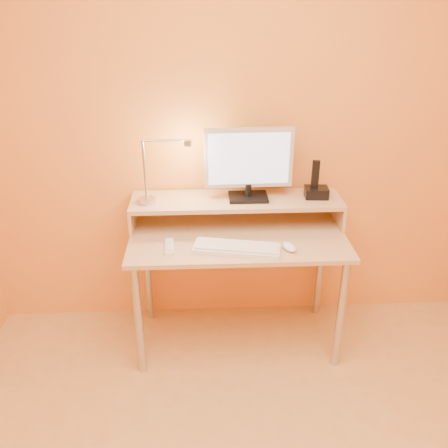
{
  "coord_description": "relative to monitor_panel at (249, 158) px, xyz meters",
  "views": [
    {
      "loc": [
        -0.19,
        -1.2,
        1.96
      ],
      "look_at": [
        -0.08,
        1.13,
        0.82
      ],
      "focal_mm": 38.8,
      "sensor_mm": 36.0,
      "label": 1
    }
  ],
  "objects": [
    {
      "name": "keyboard",
      "position": [
        -0.09,
        -0.33,
        -0.39
      ],
      "size": [
        0.47,
        0.23,
        0.02
      ],
      "primitive_type": "cube",
      "rotation": [
        0.0,
        0.0,
        -0.2
      ],
      "color": "white",
      "rests_on": "desk_lower"
    },
    {
      "name": "lamp_arm",
      "position": [
        -0.45,
        -0.04,
        0.12
      ],
      "size": [
        0.24,
        0.01,
        0.01
      ],
      "primitive_type": "cylinder",
      "rotation": [
        0.0,
        1.57,
        0.0
      ],
      "color": "#B1B2B9",
      "rests_on": "lamp_post"
    },
    {
      "name": "desk_leg_fl",
      "position": [
        -0.62,
        -0.41,
        -0.77
      ],
      "size": [
        0.04,
        0.04,
        0.69
      ],
      "primitive_type": "cylinder",
      "color": "#B1B2B9",
      "rests_on": "floor"
    },
    {
      "name": "monitor_screen",
      "position": [
        0.0,
        -0.02,
        0.0
      ],
      "size": [
        0.44,
        0.02,
        0.29
      ],
      "primitive_type": "cube",
      "rotation": [
        0.0,
        0.0,
        0.03
      ],
      "color": "silver",
      "rests_on": "monitor_panel"
    },
    {
      "name": "mouse",
      "position": [
        0.19,
        -0.33,
        -0.38
      ],
      "size": [
        0.09,
        0.12,
        0.03
      ],
      "primitive_type": "ellipsoid",
      "rotation": [
        0.0,
        0.0,
        0.3
      ],
      "color": "white",
      "rests_on": "desk_lower"
    },
    {
      "name": "remote_control",
      "position": [
        -0.44,
        -0.28,
        -0.39
      ],
      "size": [
        0.05,
        0.17,
        0.02
      ],
      "primitive_type": "cube",
      "rotation": [
        0.0,
        0.0,
        0.06
      ],
      "color": "white",
      "rests_on": "desk_lower"
    },
    {
      "name": "phone_handset",
      "position": [
        0.38,
        -0.01,
        -0.1
      ],
      "size": [
        0.04,
        0.03,
        0.16
      ],
      "primitive_type": "cube",
      "rotation": [
        0.0,
        0.0,
        -0.06
      ],
      "color": "black",
      "rests_on": "phone_dock"
    },
    {
      "name": "desk_leg_fr",
      "position": [
        0.48,
        -0.41,
        -0.77
      ],
      "size": [
        0.04,
        0.04,
        0.69
      ],
      "primitive_type": "cylinder",
      "color": "#B1B2B9",
      "rests_on": "floor"
    },
    {
      "name": "lamp_bulb",
      "position": [
        -0.33,
        -0.04,
        0.09
      ],
      "size": [
        0.03,
        0.03,
        0.0
      ],
      "primitive_type": "cylinder",
      "color": "#FFEAC6",
      "rests_on": "lamp_head"
    },
    {
      "name": "phone_dock",
      "position": [
        0.39,
        -0.01,
        -0.21
      ],
      "size": [
        0.14,
        0.11,
        0.06
      ],
      "primitive_type": "cube",
      "rotation": [
        0.0,
        0.0,
        -0.06
      ],
      "color": "black",
      "rests_on": "desk_shelf"
    },
    {
      "name": "desk_shelf",
      "position": [
        -0.07,
        -0.01,
        -0.25
      ],
      "size": [
        1.2,
        0.3,
        0.02
      ],
      "primitive_type": "cube",
      "color": "tan",
      "rests_on": "desk_lower"
    },
    {
      "name": "lamp_base",
      "position": [
        -0.57,
        -0.04,
        -0.23
      ],
      "size": [
        0.1,
        0.1,
        0.02
      ],
      "primitive_type": "cylinder",
      "color": "#B1B2B9",
      "rests_on": "desk_shelf"
    },
    {
      "name": "desk_leg_br",
      "position": [
        0.48,
        0.09,
        -0.77
      ],
      "size": [
        0.04,
        0.04,
        0.69
      ],
      "primitive_type": "cylinder",
      "color": "#B1B2B9",
      "rests_on": "floor"
    },
    {
      "name": "lamp_head",
      "position": [
        -0.33,
        -0.04,
        0.1
      ],
      "size": [
        0.04,
        0.04,
        0.03
      ],
      "primitive_type": "cylinder",
      "color": "#B1B2B9",
      "rests_on": "lamp_arm"
    },
    {
      "name": "shelf_riser_left",
      "position": [
        -0.66,
        -0.01,
        -0.33
      ],
      "size": [
        0.02,
        0.3,
        0.14
      ],
      "primitive_type": "cube",
      "color": "tan",
      "rests_on": "desk_lower"
    },
    {
      "name": "lamp_post",
      "position": [
        -0.57,
        -0.04,
        -0.05
      ],
      "size": [
        0.01,
        0.01,
        0.33
      ],
      "primitive_type": "cylinder",
      "color": "#B1B2B9",
      "rests_on": "lamp_base"
    },
    {
      "name": "desk_lower",
      "position": [
        -0.07,
        -0.16,
        -0.41
      ],
      "size": [
        1.2,
        0.6,
        0.02
      ],
      "primitive_type": "cube",
      "color": "tan",
      "rests_on": "floor"
    },
    {
      "name": "phone_led",
      "position": [
        0.44,
        -0.06,
        -0.21
      ],
      "size": [
        0.01,
        0.0,
        0.04
      ],
      "primitive_type": "cube",
      "color": "blue",
      "rests_on": "phone_dock"
    },
    {
      "name": "monitor_neck",
      "position": [
        0.0,
        -0.01,
        -0.19
      ],
      "size": [
        0.04,
        0.04,
        0.07
      ],
      "primitive_type": "cylinder",
      "color": "black",
      "rests_on": "monitor_foot"
    },
    {
      "name": "monitor_back",
      "position": [
        0.0,
        0.02,
        0.0
      ],
      "size": [
        0.44,
        0.03,
        0.28
      ],
      "primitive_type": "cube",
      "rotation": [
        0.0,
        0.0,
        0.03
      ],
      "color": "black",
      "rests_on": "monitor_panel"
    },
    {
      "name": "monitor_foot",
      "position": [
        0.0,
        -0.01,
        -0.23
      ],
      "size": [
        0.22,
        0.16,
        0.02
      ],
      "primitive_type": "cube",
      "color": "black",
      "rests_on": "desk_shelf"
    },
    {
      "name": "shelf_riser_right",
      "position": [
        0.52,
        -0.01,
        -0.33
      ],
      "size": [
        0.02,
        0.3,
        0.14
      ],
      "primitive_type": "cube",
      "color": "tan",
      "rests_on": "desk_lower"
    },
    {
      "name": "wall_back",
      "position": [
        -0.07,
        0.16,
        0.13
      ],
      "size": [
        3.0,
        0.04,
        2.5
      ],
      "primitive_type": "cube",
      "color": "orange",
      "rests_on": "floor"
    },
    {
      "name": "desk_leg_bl",
      "position": [
        -0.62,
        0.09,
        -0.77
      ],
      "size": [
        0.04,
        0.04,
        0.69
      ],
      "primitive_type": "cylinder",
      "color": "#B1B2B9",
      "rests_on": "floor"
    },
    {
      "name": "monitor_panel",
      "position": [
        0.0,
        0.0,
        0.0
      ],
      "size": [
        0.49,
        0.05,
        0.33
      ],
      "primitive_type": "cube",
      "rotation": [
        0.0,
        0.0,
        0.03
      ],
      "color": "silver",
      "rests_on": "monitor_neck"
    }
  ]
}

